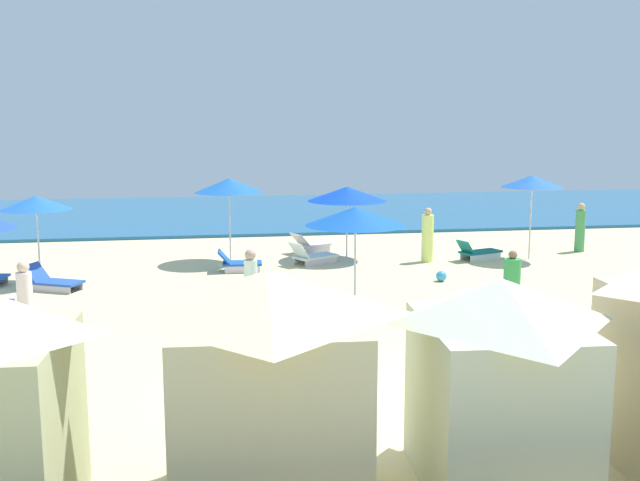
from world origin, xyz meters
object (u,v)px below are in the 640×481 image
Objects in this scene: beachgoer_0 at (427,237)px; beach_ball_2 at (638,280)px; beach_ball_1 at (441,276)px; beachgoer_2 at (26,306)px; lounge_chair_2_0 at (239,263)px; umbrella_4 at (347,194)px; umbrella_2 at (229,185)px; lounge_chair_4_1 at (310,244)px; umbrella_5 at (36,203)px; lounge_chair_4_0 at (312,256)px; cabana_2 at (269,389)px; beachgoer_4 at (580,229)px; lounge_chair_5_1 at (53,281)px; umbrella_0 at (355,216)px; lounge_chair_1_0 at (478,252)px; beachgoer_5 at (251,284)px; umbrella_1 at (532,181)px; beachgoer_1 at (512,286)px; cooler_box_0 at (220,327)px; cabana_3 at (498,381)px.

beachgoer_0 is 4.48× the size of beach_ball_2.
beachgoer_2 is at bearing -155.70° from beach_ball_1.
umbrella_4 is (3.49, 1.47, 1.82)m from lounge_chair_2_0.
lounge_chair_4_1 is at bearing 23.70° from umbrella_2.
umbrella_5 is (-7.89, -3.39, 1.91)m from lounge_chair_4_1.
umbrella_4 reaches higher than lounge_chair_4_0.
cabana_2 is at bearing -90.48° from umbrella_2.
lounge_chair_4_1 is 9.02m from beachgoer_4.
lounge_chair_2_0 is 11.52m from beachgoer_4.
lounge_chair_2_0 is 0.82× the size of lounge_chair_5_1.
umbrella_0 is 1.57× the size of lounge_chair_1_0.
cabana_2 reaches higher than beachgoer_5.
beachgoer_5 is 5.24× the size of beach_ball_1.
cabana_2 is 1.63× the size of beachgoer_2.
cabana_2 is at bearing -124.28° from umbrella_1.
beachgoer_1 reaches higher than beach_ball_2.
lounge_chair_2_0 is 5.17m from lounge_chair_5_1.
beachgoer_4 is 3.55× the size of cooler_box_0.
umbrella_0 is at bearing -30.28° from cooler_box_0.
cabana_3 is 1.63× the size of lounge_chair_5_1.
umbrella_0 reaches higher than umbrella_5.
beach_ball_1 is (5.39, 2.82, -0.60)m from beachgoer_5.
beachgoer_5 is (4.47, 1.64, -0.08)m from beachgoer_2.
lounge_chair_4_0 is at bearing 63.57° from beachgoer_0.
beachgoer_2 is (-6.90, 6.65, -0.51)m from cabana_3.
cabana_3 is at bearing -122.40° from lounge_chair_5_1.
umbrella_4 is at bearing 80.62° from umbrella_0.
umbrella_1 is 2.03× the size of lounge_chair_2_0.
beachgoer_0 is at bearing -53.24° from lounge_chair_5_1.
lounge_chair_1_0 reaches higher than cooler_box_0.
umbrella_0 is 0.95× the size of umbrella_2.
beachgoer_1 is (2.34, -7.38, -1.37)m from umbrella_4.
umbrella_5 is (-12.93, -1.27, 1.94)m from lounge_chair_1_0.
beachgoer_2 reaches higher than beachgoer_5.
lounge_chair_2_0 is (0.30, 13.44, -1.20)m from cabana_2.
umbrella_1 is at bearing 4.67° from umbrella_5.
lounge_chair_4_0 reaches higher than beach_ball_2.
beachgoer_0 is at bearing -9.09° from umbrella_2.
umbrella_4 is 1.54× the size of lounge_chair_4_0.
beachgoer_5 is at bearing 106.86° from lounge_chair_1_0.
beach_ball_2 is at bearing 8.68° from beachgoer_2.
beachgoer_5 is (0.34, 8.42, -0.70)m from cabana_2.
umbrella_0 is 1.50× the size of beachgoer_4.
beachgoer_1 is (11.23, -5.23, -1.49)m from umbrella_5.
lounge_chair_1_0 is at bearing -139.09° from lounge_chair_4_1.
lounge_chair_1_0 is 1.20× the size of lounge_chair_2_0.
umbrella_2 is (0.13, 14.96, 0.92)m from cabana_2.
umbrella_1 is 3.73m from beachgoer_0.
beachgoer_4 is 4.32× the size of beach_ball_2.
beachgoer_0 is at bearing 79.20° from cabana_3.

